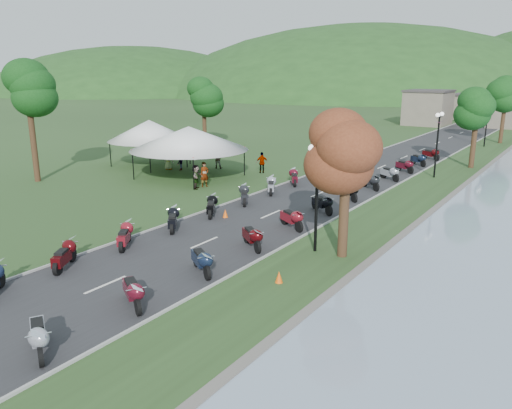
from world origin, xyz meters
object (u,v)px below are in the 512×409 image
Objects in this scene: pedestrian_c at (180,170)px; pedestrian_b at (218,168)px; pedestrian_a at (205,187)px; vendor_tent_main at (189,152)px.

pedestrian_b is at bearing 116.94° from pedestrian_c.
pedestrian_a reaches higher than pedestrian_b.
vendor_tent_main is 4.69m from pedestrian_b.
pedestrian_b is at bearing 51.72° from pedestrian_a.
vendor_tent_main is at bearing 33.92° from pedestrian_c.
pedestrian_c is at bearing 78.34° from pedestrian_a.
vendor_tent_main is at bearing 76.56° from pedestrian_b.
pedestrian_a is at bearing -31.55° from vendor_tent_main.
vendor_tent_main is at bearing 79.30° from pedestrian_a.
pedestrian_c is (-2.09, -2.44, 0.00)m from pedestrian_b.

